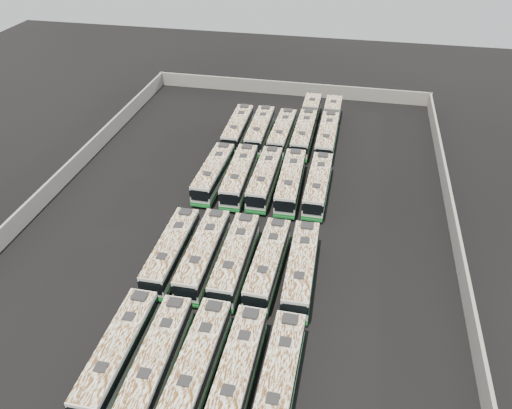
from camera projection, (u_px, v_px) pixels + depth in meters
name	position (u px, v px, depth m)	size (l,w,h in m)	color
ground	(239.00, 222.00, 53.91)	(140.00, 140.00, 0.00)	black
perimeter_wall	(239.00, 214.00, 53.28)	(45.20, 73.20, 2.20)	slate
bus_front_far_left	(118.00, 352.00, 37.71)	(2.40, 11.08, 3.12)	beige
bus_front_left	(158.00, 358.00, 37.33)	(2.48, 10.77, 3.02)	beige
bus_front_center	(197.00, 365.00, 36.78)	(2.50, 11.15, 3.13)	beige
bus_front_right	(237.00, 373.00, 36.19)	(2.42, 11.05, 3.11)	beige
bus_front_far_right	(279.00, 381.00, 35.67)	(2.48, 11.12, 3.12)	beige
bus_midfront_far_left	(172.00, 251.00, 47.55)	(2.39, 10.89, 3.06)	beige
bus_midfront_left	(203.00, 254.00, 47.10)	(2.42, 11.22, 3.16)	beige
bus_midfront_center	(235.00, 259.00, 46.53)	(2.42, 11.19, 3.15)	beige
bus_midfront_right	(268.00, 263.00, 46.08)	(2.56, 10.93, 3.06)	beige
bus_midfront_far_right	(301.00, 268.00, 45.44)	(2.64, 11.22, 3.14)	beige
bus_midback_far_left	(214.00, 173.00, 59.32)	(2.48, 10.92, 3.07)	beige
bus_midback_left	(239.00, 176.00, 58.75)	(2.65, 11.23, 3.15)	beige
bus_midback_center	(265.00, 178.00, 58.34)	(2.35, 11.09, 3.12)	beige
bus_midback_right	(291.00, 181.00, 57.69)	(2.66, 11.28, 3.16)	beige
bus_midback_far_right	(318.00, 185.00, 57.19)	(2.41, 10.98, 3.09)	beige
bus_back_far_left	(238.00, 128.00, 69.24)	(2.50, 10.86, 3.05)	beige
bus_back_left	(260.00, 130.00, 68.69)	(2.52, 11.02, 3.09)	beige
bus_back_center	(282.00, 133.00, 68.08)	(2.43, 10.78, 3.03)	beige
bus_back_right	(307.00, 125.00, 70.05)	(2.38, 17.11, 3.10)	beige
bus_back_far_right	(329.00, 127.00, 69.43)	(2.39, 17.09, 3.10)	beige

